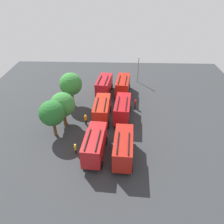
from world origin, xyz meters
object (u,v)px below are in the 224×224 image
object	(u,v)px
fire_truck_1	(123,108)
tree_3	(71,84)
fire_truck_4	(102,109)
tree_0	(52,113)
firefighter_1	(86,119)
tree_1	(63,105)
traffic_cone_0	(86,138)
fire_truck_2	(123,85)
fire_truck_5	(104,85)
firefighter_0	(135,104)
fire_truck_0	(123,147)
lamppost	(138,67)
tree_2	(64,108)
fire_truck_3	(95,144)
firefighter_2	(75,148)

from	to	relation	value
fire_truck_1	tree_3	world-z (taller)	tree_3
fire_truck_4	tree_0	distance (m)	8.67
fire_truck_1	firefighter_1	distance (m)	6.61
tree_1	traffic_cone_0	xyz separation A→B (m)	(-3.35, -4.00, -3.86)
fire_truck_1	fire_truck_2	bearing A→B (deg)	4.05
fire_truck_4	fire_truck_5	xyz separation A→B (m)	(9.33, 0.23, 0.00)
firefighter_0	fire_truck_0	bearing A→B (deg)	-86.61
tree_3	tree_1	bearing A→B (deg)	-179.81
fire_truck_5	traffic_cone_0	size ratio (longest dim) A/B	12.29
fire_truck_0	lamppost	bearing A→B (deg)	-4.79
fire_truck_2	fire_truck_0	bearing A→B (deg)	-174.34
fire_truck_0	tree_2	distance (m)	12.80
tree_2	lamppost	world-z (taller)	lamppost
fire_truck_2	fire_truck_5	bearing A→B (deg)	97.49
firefighter_0	tree_2	bearing A→B (deg)	-143.71
tree_1	lamppost	xyz separation A→B (m)	(17.66, -13.25, -0.51)
fire_truck_4	fire_truck_1	bearing A→B (deg)	-82.51
fire_truck_5	lamppost	xyz separation A→B (m)	(6.25, -7.39, 1.49)
fire_truck_3	tree_3	distance (m)	15.09
fire_truck_5	tree_3	world-z (taller)	tree_3
fire_truck_2	fire_truck_4	distance (m)	10.13
firefighter_2	tree_2	distance (m)	8.21
fire_truck_1	tree_1	xyz separation A→B (m)	(-2.45, 9.65, 2.00)
fire_truck_5	tree_3	distance (m)	7.73
fire_truck_2	firefighter_1	world-z (taller)	fire_truck_2
fire_truck_3	firefighter_2	size ratio (longest dim) A/B	4.56
fire_truck_3	fire_truck_1	bearing A→B (deg)	-18.51
tree_1	firefighter_2	bearing A→B (deg)	-155.72
fire_truck_2	tree_1	size ratio (longest dim) A/B	1.20
fire_truck_1	fire_truck_4	size ratio (longest dim) A/B	1.02
fire_truck_0	firefighter_2	size ratio (longest dim) A/B	4.55
firefighter_1	lamppost	bearing A→B (deg)	-41.93
fire_truck_5	firefighter_2	size ratio (longest dim) A/B	4.61
lamppost	fire_truck_5	bearing A→B (deg)	130.23
tree_3	fire_truck_2	bearing A→B (deg)	-64.81
firefighter_1	traffic_cone_0	distance (m)	4.02
tree_0	tree_3	world-z (taller)	tree_3
fire_truck_1	firefighter_2	bearing A→B (deg)	147.75
fire_truck_5	tree_0	size ratio (longest dim) A/B	1.22
fire_truck_3	fire_truck_0	bearing A→B (deg)	-92.62
fire_truck_5	lamppost	distance (m)	9.79
fire_truck_5	firefighter_2	world-z (taller)	fire_truck_5
tree_1	lamppost	bearing A→B (deg)	-36.87
fire_truck_1	fire_truck_5	bearing A→B (deg)	27.65
fire_truck_1	firefighter_0	world-z (taller)	fire_truck_1
tree_0	tree_1	world-z (taller)	tree_1
tree_3	tree_0	bearing A→B (deg)	173.69
tree_2	traffic_cone_0	world-z (taller)	tree_2
tree_0	tree_3	distance (m)	9.42
fire_truck_4	lamppost	distance (m)	17.22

